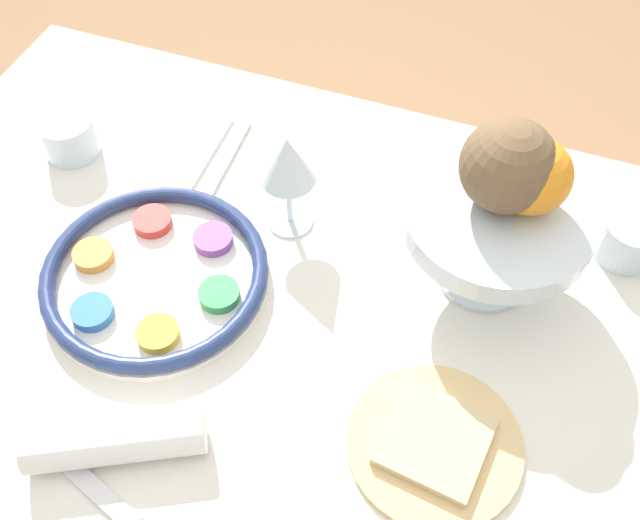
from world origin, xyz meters
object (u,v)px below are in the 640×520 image
object	(u,v)px
cup_near	(630,239)
cup_far	(468,162)
bread_plate	(435,443)
napkin_roll	(115,442)
fruit_stand	(497,224)
wine_glass	(288,163)
seder_plate	(155,275)
cup_mid	(69,136)
coconut	(508,166)
orange_fruit	(532,176)

from	to	relation	value
cup_near	cup_far	size ratio (longest dim) A/B	1.00
bread_plate	cup_near	xyz separation A→B (m)	(0.16, 0.34, 0.02)
napkin_roll	cup_near	distance (m)	0.67
fruit_stand	cup_far	size ratio (longest dim) A/B	2.82
wine_glass	seder_plate	bearing A→B (deg)	-128.58
fruit_stand	bread_plate	xyz separation A→B (m)	(0.00, -0.24, -0.10)
bread_plate	cup_far	world-z (taller)	cup_far
cup_mid	cup_far	bearing A→B (deg)	14.80
seder_plate	fruit_stand	xyz separation A→B (m)	(0.39, 0.15, 0.09)
coconut	cup_far	world-z (taller)	coconut
seder_plate	cup_mid	world-z (taller)	cup_mid
napkin_roll	cup_mid	bearing A→B (deg)	127.24
orange_fruit	coconut	xyz separation A→B (m)	(-0.03, -0.00, 0.01)
orange_fruit	cup_far	bearing A→B (deg)	120.39
cup_near	cup_mid	world-z (taller)	same
wine_glass	cup_far	xyz separation A→B (m)	(0.20, 0.16, -0.08)
cup_far	wine_glass	bearing A→B (deg)	-141.34
coconut	cup_far	distance (m)	0.22
seder_plate	orange_fruit	size ratio (longest dim) A/B	3.19
bread_plate	cup_far	distance (m)	0.41
wine_glass	bread_plate	size ratio (longest dim) A/B	0.78
napkin_roll	coconut	bearing A→B (deg)	50.97
coconut	cup_mid	xyz separation A→B (m)	(-0.60, 0.00, -0.15)
cup_near	cup_mid	size ratio (longest dim) A/B	1.00
wine_glass	orange_fruit	size ratio (longest dim) A/B	1.69
orange_fruit	cup_far	distance (m)	0.22
seder_plate	cup_mid	size ratio (longest dim) A/B	3.60
wine_glass	fruit_stand	world-z (taller)	wine_glass
orange_fruit	bread_plate	size ratio (longest dim) A/B	0.46
seder_plate	cup_mid	bearing A→B (deg)	142.99
fruit_stand	cup_mid	bearing A→B (deg)	178.35
napkin_roll	orange_fruit	bearing A→B (deg)	48.82
seder_plate	cup_far	world-z (taller)	cup_far
fruit_stand	cup_near	bearing A→B (deg)	31.40
bread_plate	cup_near	distance (m)	0.38
orange_fruit	wine_glass	bearing A→B (deg)	-176.02
seder_plate	bread_plate	world-z (taller)	seder_plate
cup_mid	coconut	bearing A→B (deg)	-0.07
cup_near	cup_mid	xyz separation A→B (m)	(-0.77, -0.08, 0.00)
coconut	cup_far	bearing A→B (deg)	110.78
cup_near	napkin_roll	bearing A→B (deg)	-135.83
wine_glass	cup_far	distance (m)	0.27
seder_plate	cup_far	xyz separation A→B (m)	(0.32, 0.31, 0.01)
fruit_stand	cup_near	distance (m)	0.21
napkin_roll	cup_mid	size ratio (longest dim) A/B	2.41
cup_mid	cup_far	world-z (taller)	same
wine_glass	coconut	size ratio (longest dim) A/B	1.38
seder_plate	cup_near	size ratio (longest dim) A/B	3.60
orange_fruit	seder_plate	bearing A→B (deg)	-157.06
fruit_stand	cup_near	size ratio (longest dim) A/B	2.82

